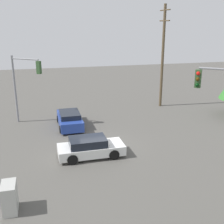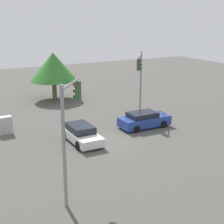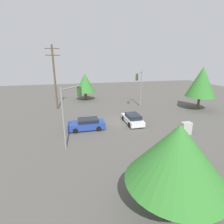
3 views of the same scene
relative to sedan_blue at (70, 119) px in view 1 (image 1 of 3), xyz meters
name	(u,v)px [view 1 (image 1 of 3)]	position (x,y,z in m)	size (l,w,h in m)	color
ground_plane	(99,146)	(4.64, 1.53, -0.67)	(80.00, 80.00, 0.00)	#54514C
sedan_blue	(70,119)	(0.00, 0.00, 0.00)	(4.41, 1.98, 1.36)	#233D93
sedan_white	(90,147)	(6.14, 0.65, -0.02)	(1.94, 4.36, 1.33)	silver
traffic_signal_main	(24,79)	(-1.76, -3.48, 3.37)	(2.00, 2.47, 5.96)	gray
utility_pole_tall	(163,54)	(-4.03, 10.26, 4.84)	(2.20, 0.28, 10.42)	brown
electrical_cabinet	(10,198)	(10.86, -4.06, 0.05)	(1.14, 0.67, 1.43)	#B2B2AD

